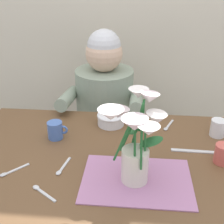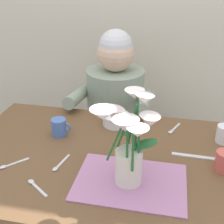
# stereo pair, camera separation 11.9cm
# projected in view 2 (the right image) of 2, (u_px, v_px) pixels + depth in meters

# --- Properties ---
(dining_table) EXTENTS (1.20, 0.80, 0.74)m
(dining_table) POSITION_uv_depth(u_px,v_px,m) (100.00, 174.00, 1.28)
(dining_table) COLOR brown
(dining_table) RESTS_ON ground_plane
(seated_person) EXTENTS (0.45, 0.47, 1.14)m
(seated_person) POSITION_uv_depth(u_px,v_px,m) (115.00, 122.00, 1.87)
(seated_person) COLOR #4C4C56
(seated_person) RESTS_ON ground_plane
(striped_placemat) EXTENTS (0.40, 0.28, 0.00)m
(striped_placemat) POSITION_uv_depth(u_px,v_px,m) (130.00, 182.00, 1.08)
(striped_placemat) COLOR #B275A3
(striped_placemat) RESTS_ON dining_table
(flower_vase) EXTENTS (0.24, 0.26, 0.34)m
(flower_vase) POSITION_uv_depth(u_px,v_px,m) (128.00, 139.00, 1.00)
(flower_vase) COLOR silver
(flower_vase) RESTS_ON dining_table
(ceramic_bowl) EXTENTS (0.14, 0.14, 0.06)m
(ceramic_bowl) POSITION_uv_depth(u_px,v_px,m) (116.00, 119.00, 1.46)
(ceramic_bowl) COLOR white
(ceramic_bowl) RESTS_ON dining_table
(dinner_knife) EXTENTS (0.19, 0.02, 0.00)m
(dinner_knife) POSITION_uv_depth(u_px,v_px,m) (195.00, 157.00, 1.22)
(dinner_knife) COLOR silver
(dinner_knife) RESTS_ON dining_table
(ceramic_mug) EXTENTS (0.09, 0.07, 0.08)m
(ceramic_mug) POSITION_uv_depth(u_px,v_px,m) (59.00, 127.00, 1.37)
(ceramic_mug) COLOR #476BB7
(ceramic_mug) RESTS_ON dining_table
(coffee_cup) EXTENTS (0.09, 0.07, 0.08)m
(coffee_cup) POSITION_uv_depth(u_px,v_px,m) (224.00, 161.00, 1.13)
(coffee_cup) COLOR #CC564C
(coffee_cup) RESTS_ON dining_table
(tea_cup) EXTENTS (0.09, 0.07, 0.08)m
(tea_cup) POSITION_uv_depth(u_px,v_px,m) (224.00, 134.00, 1.31)
(tea_cup) COLOR silver
(tea_cup) RESTS_ON dining_table
(spoon_0) EXTENTS (0.06, 0.12, 0.01)m
(spoon_0) POSITION_uv_depth(u_px,v_px,m) (173.00, 130.00, 1.42)
(spoon_0) COLOR silver
(spoon_0) RESTS_ON dining_table
(spoon_1) EXTENTS (0.11, 0.08, 0.01)m
(spoon_1) POSITION_uv_depth(u_px,v_px,m) (35.00, 185.00, 1.07)
(spoon_1) COLOR silver
(spoon_1) RESTS_ON dining_table
(spoon_2) EXTENTS (0.04, 0.12, 0.01)m
(spoon_2) POSITION_uv_depth(u_px,v_px,m) (59.00, 165.00, 1.17)
(spoon_2) COLOR silver
(spoon_2) RESTS_ON dining_table
(spoon_3) EXTENTS (0.09, 0.10, 0.01)m
(spoon_3) POSITION_uv_depth(u_px,v_px,m) (10.00, 165.00, 1.17)
(spoon_3) COLOR silver
(spoon_3) RESTS_ON dining_table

